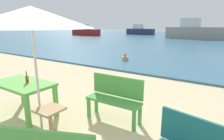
{
  "coord_description": "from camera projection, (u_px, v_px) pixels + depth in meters",
  "views": [
    {
      "loc": [
        2.51,
        -1.8,
        2.0
      ],
      "look_at": [
        -0.65,
        3.0,
        0.6
      ],
      "focal_mm": 29.89,
      "sensor_mm": 36.0,
      "label": 1
    }
  ],
  "objects": [
    {
      "name": "sea_water",
      "position": [
        216.0,
        38.0,
        27.61
      ],
      "size": [
        120.0,
        50.0,
        0.08
      ],
      "primitive_type": "cube",
      "color": "#386B84",
      "rests_on": "ground_plane"
    },
    {
      "name": "picnic_table_green",
      "position": [
        23.0,
        87.0,
        4.14
      ],
      "size": [
        1.4,
        0.8,
        0.76
      ],
      "color": "#60B24C",
      "rests_on": "ground_plane"
    },
    {
      "name": "beer_bottle_amber",
      "position": [
        27.0,
        79.0,
        4.07
      ],
      "size": [
        0.07,
        0.07,
        0.26
      ],
      "color": "brown",
      "rests_on": "picnic_table_green"
    },
    {
      "name": "patio_umbrella",
      "position": [
        31.0,
        18.0,
        3.09
      ],
      "size": [
        2.1,
        2.1,
        2.3
      ],
      "color": "silver",
      "rests_on": "ground_plane"
    },
    {
      "name": "side_table_wood",
      "position": [
        50.0,
        118.0,
        3.38
      ],
      "size": [
        0.44,
        0.44,
        0.54
      ],
      "color": "tan",
      "rests_on": "ground_plane"
    },
    {
      "name": "bench_green_left",
      "position": [
        115.0,
        96.0,
        3.94
      ],
      "size": [
        1.21,
        0.4,
        0.95
      ],
      "color": "#4C9E47",
      "rests_on": "ground_plane"
    },
    {
      "name": "swimmer_person",
      "position": [
        125.0,
        57.0,
        10.37
      ],
      "size": [
        0.34,
        0.34,
        0.41
      ],
      "color": "tan",
      "rests_on": "sea_water"
    },
    {
      "name": "boat_cargo_ship",
      "position": [
        194.0,
        31.0,
        26.15
      ],
      "size": [
        7.77,
        2.12,
        2.83
      ],
      "color": "gray",
      "rests_on": "sea_water"
    },
    {
      "name": "boat_sailboat",
      "position": [
        140.0,
        31.0,
        37.14
      ],
      "size": [
        5.53,
        1.51,
        2.01
      ],
      "color": "navy",
      "rests_on": "sea_water"
    },
    {
      "name": "boat_barge",
      "position": [
        86.0,
        31.0,
        33.78
      ],
      "size": [
        5.48,
        1.5,
        1.99
      ],
      "color": "maroon",
      "rests_on": "sea_water"
    }
  ]
}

